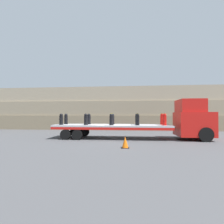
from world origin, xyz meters
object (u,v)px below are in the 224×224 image
object	(u,v)px
fire_hydrant_black_near_0	(61,119)
fire_hydrant_red_far_4	(162,119)
fire_hydrant_black_far_0	(66,119)
fire_hydrant_black_near_1	(86,119)
fire_hydrant_black_near_3	(137,119)
flatbed_trailer	(105,127)
fire_hydrant_black_near_2	(111,119)
fire_hydrant_black_far_2	(113,119)
traffic_cone	(125,142)
fire_hydrant_black_far_1	(89,119)
truck_cab	(194,120)
fire_hydrant_black_far_3	(137,119)
fire_hydrant_red_near_4	(165,120)

from	to	relation	value
fire_hydrant_black_near_0	fire_hydrant_red_far_4	size ratio (longest dim) A/B	1.00
fire_hydrant_black_far_0	fire_hydrant_black_near_1	distance (m)	2.39
fire_hydrant_black_near_3	flatbed_trailer	bearing A→B (deg)	168.45
fire_hydrant_black_far_0	fire_hydrant_black_near_2	xyz separation A→B (m)	(4.24, -1.10, 0.00)
fire_hydrant_black_far_2	traffic_cone	distance (m)	5.01
fire_hydrant_black_far_0	fire_hydrant_black_far_1	distance (m)	2.12
fire_hydrant_black_near_2	traffic_cone	xyz separation A→B (m)	(1.23, -3.59, -1.27)
fire_hydrant_black_far_2	truck_cab	bearing A→B (deg)	-4.72
truck_cab	fire_hydrant_black_near_1	distance (m)	8.79
flatbed_trailer	fire_hydrant_black_far_3	distance (m)	2.82
fire_hydrant_black_near_3	traffic_cone	bearing A→B (deg)	-103.84
fire_hydrant_black_far_3	flatbed_trailer	bearing A→B (deg)	-168.45
fire_hydrant_black_far_1	fire_hydrant_black_far_3	bearing A→B (deg)	0.00
fire_hydrant_black_far_2	fire_hydrant_red_near_4	xyz separation A→B (m)	(4.24, -1.10, 0.00)
fire_hydrant_black_near_3	fire_hydrant_black_far_1	bearing A→B (deg)	165.46
fire_hydrant_black_far_2	traffic_cone	xyz separation A→B (m)	(1.23, -4.69, -1.27)
fire_hydrant_black_near_0	fire_hydrant_black_far_2	size ratio (longest dim) A/B	1.00
fire_hydrant_black_near_2	fire_hydrant_black_near_3	distance (m)	2.12
fire_hydrant_black_far_0	fire_hydrant_red_far_4	distance (m)	8.47
fire_hydrant_black_near_1	fire_hydrant_black_far_3	world-z (taller)	same
truck_cab	fire_hydrant_red_near_4	bearing A→B (deg)	-167.18
fire_hydrant_black_near_2	fire_hydrant_black_far_2	size ratio (longest dim) A/B	1.00
traffic_cone	fire_hydrant_black_far_2	bearing A→B (deg)	104.73
fire_hydrant_black_near_2	fire_hydrant_black_far_1	bearing A→B (deg)	152.58
fire_hydrant_black_near_0	traffic_cone	xyz separation A→B (m)	(5.47, -3.59, -1.27)
fire_hydrant_black_far_2	fire_hydrant_black_near_3	xyz separation A→B (m)	(2.12, -1.10, 0.00)
fire_hydrant_black_near_2	fire_hydrant_black_near_3	world-z (taller)	same
fire_hydrant_black_far_3	traffic_cone	bearing A→B (deg)	-100.68
flatbed_trailer	traffic_cone	world-z (taller)	flatbed_trailer
fire_hydrant_black_far_3	fire_hydrant_black_near_1	bearing A→B (deg)	-165.46
fire_hydrant_black_far_1	fire_hydrant_black_near_2	xyz separation A→B (m)	(2.12, -1.10, 0.00)
truck_cab	fire_hydrant_black_far_2	distance (m)	6.67
fire_hydrant_black_far_0	fire_hydrant_black_far_3	world-z (taller)	same
fire_hydrant_black_near_3	fire_hydrant_red_far_4	xyz separation A→B (m)	(2.12, 1.10, 0.00)
fire_hydrant_black_far_1	fire_hydrant_black_far_3	size ratio (longest dim) A/B	1.00
fire_hydrant_black_far_0	fire_hydrant_black_far_2	size ratio (longest dim) A/B	1.00
truck_cab	fire_hydrant_black_near_2	xyz separation A→B (m)	(-6.65, -0.55, 0.03)
fire_hydrant_black_near_1	fire_hydrant_black_near_3	bearing A→B (deg)	0.00
fire_hydrant_black_far_1	fire_hydrant_black_near_3	size ratio (longest dim) A/B	1.00
flatbed_trailer	fire_hydrant_black_near_1	bearing A→B (deg)	-160.45
truck_cab	fire_hydrant_black_near_3	distance (m)	4.57
truck_cab	flatbed_trailer	bearing A→B (deg)	180.00
truck_cab	fire_hydrant_black_near_3	xyz separation A→B (m)	(-4.53, -0.55, 0.03)
fire_hydrant_black_far_1	fire_hydrant_red_far_4	size ratio (longest dim) A/B	1.00
flatbed_trailer	fire_hydrant_black_near_2	bearing A→B (deg)	-43.90
fire_hydrant_black_near_3	fire_hydrant_black_near_0	bearing A→B (deg)	180.00
flatbed_trailer	fire_hydrant_black_far_0	bearing A→B (deg)	171.47
fire_hydrant_black_far_0	fire_hydrant_red_near_4	size ratio (longest dim) A/B	1.00
fire_hydrant_black_near_0	fire_hydrant_red_near_4	distance (m)	8.47
fire_hydrant_black_far_1	fire_hydrant_black_far_2	world-z (taller)	same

